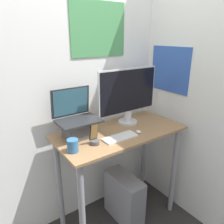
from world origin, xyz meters
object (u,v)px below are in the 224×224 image
object	(u,v)px
laptop	(78,124)
mouse	(139,132)
cell_phone	(95,138)
computer_tower	(124,198)
keyboard	(120,137)
monitor	(128,96)

from	to	relation	value
laptop	mouse	size ratio (longest dim) A/B	7.12
mouse	cell_phone	world-z (taller)	cell_phone
cell_phone	computer_tower	world-z (taller)	cell_phone
laptop	keyboard	world-z (taller)	laptop
keyboard	computer_tower	xyz separation A→B (m)	(0.12, 0.09, -0.69)
laptop	cell_phone	world-z (taller)	laptop
laptop	keyboard	size ratio (longest dim) A/B	1.32
computer_tower	keyboard	bearing A→B (deg)	-144.96
cell_phone	computer_tower	bearing A→B (deg)	9.90
monitor	mouse	distance (m)	0.33
laptop	cell_phone	xyz separation A→B (m)	(0.03, -0.19, -0.05)
mouse	cell_phone	distance (m)	0.39
keyboard	cell_phone	distance (m)	0.21
monitor	keyboard	bearing A→B (deg)	-139.06
monitor	mouse	world-z (taller)	monitor
monitor	computer_tower	bearing A→B (deg)	-134.00
mouse	laptop	bearing A→B (deg)	150.98
computer_tower	laptop	bearing A→B (deg)	159.59
mouse	cell_phone	xyz separation A→B (m)	(-0.38, 0.04, 0.03)
keyboard	computer_tower	bearing A→B (deg)	35.04
keyboard	mouse	bearing A→B (deg)	-3.64
laptop	keyboard	distance (m)	0.34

